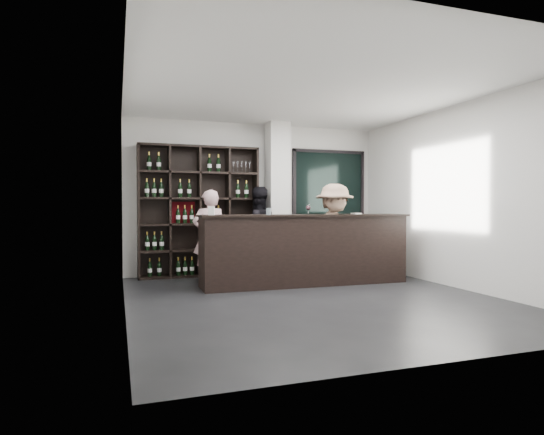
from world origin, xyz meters
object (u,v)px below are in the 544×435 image
object	(u,v)px
taster_pink	(209,236)
customer	(334,234)
wine_shelf	(199,211)
taster_black	(258,231)
tasting_counter	(305,249)

from	to	relation	value
taster_pink	customer	distance (m)	2.11
wine_shelf	taster_pink	size ratio (longest dim) A/B	1.53
wine_shelf	taster_pink	world-z (taller)	wine_shelf
taster_black	taster_pink	bearing A→B (deg)	21.68
customer	tasting_counter	bearing A→B (deg)	157.96
wine_shelf	tasting_counter	bearing A→B (deg)	-44.32
tasting_counter	taster_black	size ratio (longest dim) A/B	2.12
taster_pink	customer	world-z (taller)	customer
tasting_counter	taster_black	xyz separation A→B (m)	(-0.45, 1.22, 0.25)
wine_shelf	customer	xyz separation A→B (m)	(1.97, -1.59, -0.37)
tasting_counter	wine_shelf	bearing A→B (deg)	136.80
taster_black	customer	world-z (taller)	customer
tasting_counter	customer	size ratio (longest dim) A/B	2.11
taster_black	tasting_counter	bearing A→B (deg)	106.61
wine_shelf	customer	size ratio (longest dim) A/B	1.44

